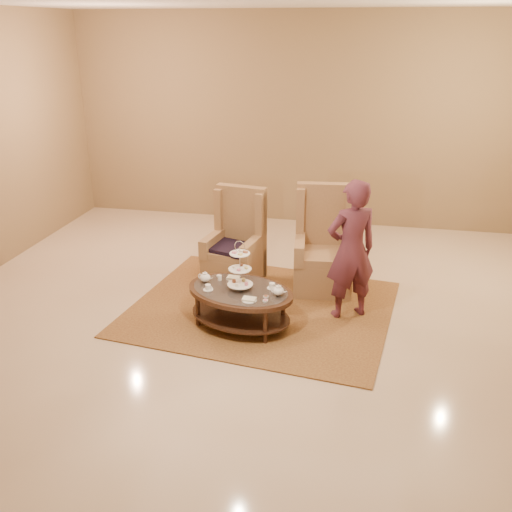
% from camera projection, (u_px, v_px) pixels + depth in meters
% --- Properties ---
extents(ground, '(8.00, 8.00, 0.00)m').
position_uv_depth(ground, '(257.00, 328.00, 6.57)').
color(ground, beige).
rests_on(ground, ground).
extents(ceiling, '(8.00, 8.00, 0.02)m').
position_uv_depth(ceiling, '(257.00, 328.00, 6.57)').
color(ceiling, silver).
rests_on(ceiling, ground).
extents(wall_back, '(8.00, 0.04, 3.50)m').
position_uv_depth(wall_back, '(304.00, 121.00, 9.55)').
color(wall_back, olive).
rests_on(wall_back, ground).
extents(rug, '(3.38, 2.93, 0.02)m').
position_uv_depth(rug, '(261.00, 308.00, 7.01)').
color(rug, olive).
rests_on(rug, ground).
extents(tea_table, '(1.45, 1.18, 1.05)m').
position_uv_depth(tea_table, '(240.00, 296.00, 6.47)').
color(tea_table, black).
rests_on(tea_table, ground).
extents(armchair_left, '(0.79, 0.81, 1.27)m').
position_uv_depth(armchair_left, '(236.00, 251.00, 7.65)').
color(armchair_left, '#987047').
rests_on(armchair_left, ground).
extents(armchair_right, '(0.81, 0.83, 1.36)m').
position_uv_depth(armchair_right, '(323.00, 254.00, 7.45)').
color(armchair_right, '#987047').
rests_on(armchair_right, ground).
extents(person, '(0.73, 0.64, 1.68)m').
position_uv_depth(person, '(351.00, 250.00, 6.54)').
color(person, '#50222F').
rests_on(person, ground).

